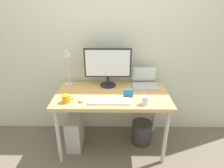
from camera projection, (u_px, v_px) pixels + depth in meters
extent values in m
plane|color=#665B51|center=(112.00, 144.00, 2.53)|extent=(6.00, 6.00, 0.00)
cube|color=silver|center=(112.00, 40.00, 2.40)|extent=(4.40, 0.04, 2.60)
cube|color=tan|center=(112.00, 95.00, 2.24)|extent=(1.31, 0.71, 0.04)
cylinder|color=#B2B2B7|center=(58.00, 137.00, 2.13)|extent=(0.04, 0.04, 0.71)
cylinder|color=#B2B2B7|center=(165.00, 137.00, 2.12)|extent=(0.04, 0.04, 0.71)
cylinder|color=#B2B2B7|center=(70.00, 109.00, 2.67)|extent=(0.04, 0.04, 0.71)
cylinder|color=#B2B2B7|center=(155.00, 110.00, 2.66)|extent=(0.04, 0.04, 0.71)
cylinder|color=#232328|center=(108.00, 85.00, 2.44)|extent=(0.20, 0.20, 0.01)
cylinder|color=#232328|center=(108.00, 81.00, 2.41)|extent=(0.04, 0.04, 0.11)
cube|color=#232328|center=(108.00, 63.00, 2.32)|extent=(0.57, 0.03, 0.36)
cube|color=white|center=(108.00, 63.00, 2.30)|extent=(0.54, 0.01, 0.32)
cube|color=#B2B2B7|center=(145.00, 86.00, 2.39)|extent=(0.32, 0.22, 0.02)
cube|color=#B2B2B7|center=(144.00, 74.00, 2.47)|extent=(0.32, 0.05, 0.21)
cube|color=white|center=(144.00, 74.00, 2.46)|extent=(0.30, 0.04, 0.18)
cylinder|color=silver|center=(69.00, 84.00, 2.47)|extent=(0.11, 0.11, 0.01)
cylinder|color=silver|center=(68.00, 69.00, 2.39)|extent=(0.02, 0.02, 0.39)
cone|color=silver|center=(65.00, 52.00, 2.26)|extent=(0.11, 0.14, 0.13)
cube|color=silver|center=(109.00, 101.00, 2.03)|extent=(0.44, 0.14, 0.02)
ellipsoid|color=#B2B2B7|center=(81.00, 100.00, 2.05)|extent=(0.06, 0.09, 0.03)
cylinder|color=orange|center=(66.00, 99.00, 2.02)|extent=(0.09, 0.09, 0.09)
torus|color=orange|center=(71.00, 98.00, 2.02)|extent=(0.05, 0.01, 0.05)
cylinder|color=silver|center=(145.00, 100.00, 1.97)|extent=(0.08, 0.08, 0.10)
torus|color=silver|center=(150.00, 100.00, 1.97)|extent=(0.05, 0.01, 0.05)
cube|color=#1E72BF|center=(128.00, 93.00, 2.13)|extent=(0.11, 0.02, 0.09)
cube|color=#B2B2B7|center=(75.00, 131.00, 2.45)|extent=(0.18, 0.36, 0.42)
cylinder|color=#333338|center=(142.00, 132.00, 2.53)|extent=(0.26, 0.26, 0.30)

